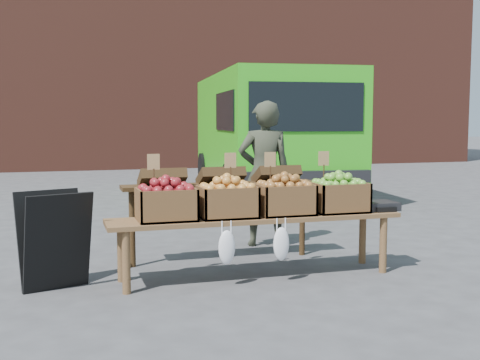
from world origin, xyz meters
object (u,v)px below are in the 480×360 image
object	(u,v)px
display_bench	(256,246)
crate_green_apples	(338,197)
crate_red_apples	(284,199)
chalkboard_sign	(54,240)
crate_golden_apples	(166,204)
weighing_scale	(378,206)
back_table	(221,211)
vendor	(264,174)
crate_russet_pears	(227,202)
delivery_van	(269,136)

from	to	relation	value
display_bench	crate_green_apples	world-z (taller)	crate_green_apples
crate_red_apples	crate_green_apples	xyz separation A→B (m)	(0.55, 0.00, 0.00)
chalkboard_sign	crate_golden_apples	bearing A→B (deg)	-26.50
chalkboard_sign	weighing_scale	xyz separation A→B (m)	(3.01, -0.13, 0.18)
back_table	vendor	bearing A→B (deg)	41.12
vendor	chalkboard_sign	distance (m)	2.62
weighing_scale	chalkboard_sign	bearing A→B (deg)	177.56
crate_golden_apples	weighing_scale	xyz separation A→B (m)	(2.08, 0.00, -0.10)
crate_golden_apples	crate_red_apples	world-z (taller)	same
chalkboard_sign	crate_russet_pears	distance (m)	1.52
delivery_van	vendor	world-z (taller)	delivery_van
back_table	weighing_scale	size ratio (longest dim) A/B	6.18
delivery_van	back_table	world-z (taller)	delivery_van
back_table	weighing_scale	world-z (taller)	back_table
vendor	crate_russet_pears	distance (m)	1.55
chalkboard_sign	back_table	world-z (taller)	back_table
back_table	crate_green_apples	bearing A→B (deg)	-36.78
crate_golden_apples	crate_green_apples	size ratio (longest dim) A/B	1.00
delivery_van	display_bench	world-z (taller)	delivery_van
crate_green_apples	weighing_scale	size ratio (longest dim) A/B	1.47
delivery_van	crate_russet_pears	size ratio (longest dim) A/B	10.15
crate_red_apples	delivery_van	bearing A→B (deg)	71.64
vendor	weighing_scale	size ratio (longest dim) A/B	4.87
back_table	weighing_scale	bearing A→B (deg)	-27.42
crate_russet_pears	weighing_scale	distance (m)	1.53
delivery_van	crate_red_apples	bearing A→B (deg)	-102.42
back_table	crate_russet_pears	distance (m)	0.76
crate_russet_pears	weighing_scale	size ratio (longest dim) A/B	1.47
back_table	weighing_scale	distance (m)	1.57
crate_red_apples	chalkboard_sign	bearing A→B (deg)	176.40
display_bench	delivery_van	bearing A→B (deg)	69.15
crate_russet_pears	weighing_scale	world-z (taller)	crate_russet_pears
crate_russet_pears	crate_green_apples	xyz separation A→B (m)	(1.10, 0.00, 0.00)
back_table	weighing_scale	xyz separation A→B (m)	(1.39, -0.72, 0.09)
vendor	crate_red_apples	world-z (taller)	vendor
chalkboard_sign	crate_golden_apples	xyz separation A→B (m)	(0.94, -0.13, 0.28)
vendor	chalkboard_sign	bearing A→B (deg)	37.84
display_bench	crate_red_apples	distance (m)	0.51
crate_russet_pears	crate_red_apples	world-z (taller)	same
back_table	crate_golden_apples	bearing A→B (deg)	-133.65
delivery_van	back_table	xyz separation A→B (m)	(-2.28, -4.91, -0.62)
delivery_van	vendor	size ratio (longest dim) A/B	3.07
vendor	crate_golden_apples	distance (m)	1.90
weighing_scale	delivery_van	bearing A→B (deg)	80.98
chalkboard_sign	crate_red_apples	bearing A→B (deg)	-22.32
vendor	crate_russet_pears	size ratio (longest dim) A/B	3.31
delivery_van	crate_red_apples	size ratio (longest dim) A/B	10.15
back_table	crate_golden_apples	xyz separation A→B (m)	(-0.69, -0.72, 0.19)
crate_golden_apples	crate_russet_pears	world-z (taller)	same
crate_red_apples	weighing_scale	xyz separation A→B (m)	(0.97, 0.00, -0.10)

